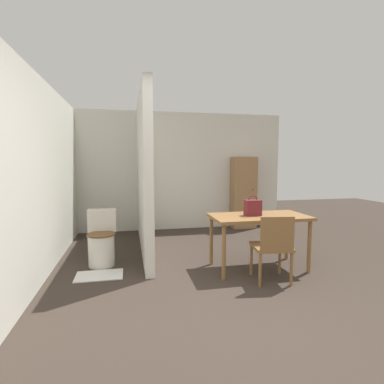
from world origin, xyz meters
name	(u,v)px	position (x,y,z in m)	size (l,w,h in m)	color
ground_plane	(242,333)	(0.00, 0.00, 0.00)	(16.00, 16.00, 0.00)	#382D26
wall_back	(172,171)	(0.00, 4.13, 1.25)	(4.90, 0.12, 2.50)	silver
wall_left	(45,177)	(-2.01, 2.04, 1.25)	(0.12, 5.07, 2.50)	silver
partition_wall	(143,174)	(-0.68, 2.72, 1.25)	(0.12, 2.71, 2.50)	silver
dining_table	(259,221)	(0.79, 1.43, 0.66)	(1.29, 0.69, 0.74)	brown
wooden_chair	(273,245)	(0.76, 0.95, 0.46)	(0.49, 0.49, 0.83)	brown
toilet	(102,241)	(-1.32, 2.06, 0.33)	(0.40, 0.53, 0.76)	silver
handbag	(253,207)	(0.70, 1.44, 0.84)	(0.21, 0.13, 0.27)	maroon
wooden_cabinet	(243,193)	(1.55, 3.89, 0.78)	(0.52, 0.34, 1.56)	#997047
bath_mat	(99,275)	(-1.32, 1.59, 0.01)	(0.59, 0.38, 0.01)	silver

